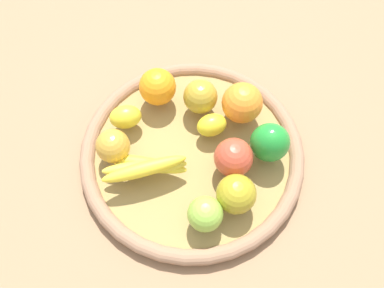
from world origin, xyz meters
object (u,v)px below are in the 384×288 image
(lemon_1, at_px, (126,117))
(bell_pepper, at_px, (270,143))
(apple_4, at_px, (236,194))
(lemon_0, at_px, (212,125))
(apple_2, at_px, (205,214))
(banana_bunch, at_px, (145,167))
(apple_3, at_px, (200,97))
(apple_0, at_px, (234,157))
(apple_1, at_px, (113,146))
(orange_0, at_px, (158,87))
(orange_1, at_px, (242,103))

(lemon_1, relative_size, bell_pepper, 0.74)
(apple_4, xyz_separation_m, lemon_0, (0.12, 0.10, -0.01))
(bell_pepper, height_order, apple_2, bell_pepper)
(banana_bunch, bearing_deg, apple_3, -8.12)
(apple_0, relative_size, apple_2, 1.16)
(apple_1, bearing_deg, lemon_1, 12.89)
(apple_1, relative_size, apple_2, 1.03)
(lemon_1, relative_size, banana_bunch, 0.40)
(lemon_1, height_order, apple_1, apple_1)
(apple_0, bearing_deg, banana_bunch, 121.14)
(apple_3, xyz_separation_m, lemon_0, (-0.04, -0.05, -0.01))
(apple_4, relative_size, orange_0, 0.95)
(banana_bunch, relative_size, apple_1, 2.44)
(bell_pepper, distance_m, apple_4, 0.12)
(apple_0, height_order, apple_2, apple_0)
(apple_4, height_order, apple_1, apple_4)
(lemon_1, distance_m, lemon_0, 0.17)
(apple_0, bearing_deg, orange_0, 68.71)
(apple_4, bearing_deg, orange_1, 19.88)
(apple_0, distance_m, orange_0, 0.22)
(lemon_0, bearing_deg, apple_1, 131.89)
(banana_bunch, distance_m, apple_1, 0.08)
(apple_3, distance_m, apple_2, 0.25)
(apple_3, distance_m, bell_pepper, 0.17)
(banana_bunch, height_order, orange_0, orange_0)
(lemon_0, bearing_deg, apple_4, -139.24)
(apple_4, xyz_separation_m, orange_0, (0.14, 0.24, 0.00))
(banana_bunch, bearing_deg, apple_4, -83.11)
(orange_0, distance_m, apple_2, 0.29)
(bell_pepper, height_order, lemon_0, bell_pepper)
(banana_bunch, relative_size, orange_1, 1.95)
(apple_0, relative_size, lemon_0, 1.22)
(orange_1, bearing_deg, apple_0, -164.44)
(orange_1, distance_m, bell_pepper, 0.10)
(lemon_1, distance_m, apple_0, 0.23)
(apple_1, relative_size, orange_0, 0.86)
(orange_1, xyz_separation_m, apple_1, (-0.20, 0.18, -0.01))
(lemon_1, xyz_separation_m, apple_0, (0.01, -0.23, 0.01))
(apple_2, bearing_deg, apple_4, -31.17)
(apple_0, height_order, orange_0, orange_0)
(lemon_1, bearing_deg, orange_0, -18.42)
(orange_1, bearing_deg, apple_1, 136.74)
(apple_0, height_order, banana_bunch, apple_0)
(apple_3, distance_m, orange_1, 0.09)
(apple_0, height_order, lemon_0, apple_0)
(apple_3, xyz_separation_m, bell_pepper, (-0.04, -0.17, 0.01))
(apple_0, xyz_separation_m, orange_0, (0.08, 0.20, 0.00))
(lemon_0, xyz_separation_m, apple_2, (-0.18, -0.07, 0.01))
(orange_0, bearing_deg, banana_bunch, -159.38)
(apple_3, height_order, apple_2, apple_3)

